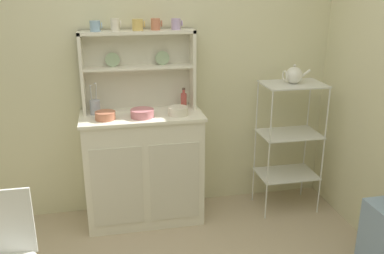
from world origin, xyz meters
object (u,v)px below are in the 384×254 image
(wire_chair, at_px, (5,252))
(porcelain_teapot, at_px, (294,75))
(utensil_jar, at_px, (95,107))
(bakers_rack, at_px, (290,131))
(cup_sky_0, at_px, (95,26))
(hutch_shelf_unit, at_px, (138,63))
(hutch_cabinet, at_px, (144,167))
(jam_bottle, at_px, (184,100))
(bowl_mixing_large, at_px, (105,115))

(wire_chair, height_order, porcelain_teapot, porcelain_teapot)
(utensil_jar, relative_size, porcelain_teapot, 1.08)
(bakers_rack, distance_m, cup_sky_0, 1.77)
(hutch_shelf_unit, bearing_deg, cup_sky_0, -172.64)
(cup_sky_0, bearing_deg, wire_chair, -114.46)
(porcelain_teapot, bearing_deg, hutch_cabinet, 177.54)
(utensil_jar, height_order, porcelain_teapot, porcelain_teapot)
(cup_sky_0, distance_m, jam_bottle, 0.89)
(bowl_mixing_large, distance_m, utensil_jar, 0.17)
(wire_chair, distance_m, utensil_jar, 1.33)
(wire_chair, height_order, utensil_jar, utensil_jar)
(bakers_rack, xyz_separation_m, cup_sky_0, (-1.53, 0.17, 0.87))
(jam_bottle, xyz_separation_m, porcelain_teapot, (0.87, -0.14, 0.20))
(cup_sky_0, bearing_deg, bakers_rack, -6.52)
(wire_chair, xyz_separation_m, porcelain_teapot, (2.07, 1.02, 0.67))
(bakers_rack, xyz_separation_m, jam_bottle, (-0.87, 0.14, 0.28))
(hutch_shelf_unit, distance_m, utensil_jar, 0.47)
(bowl_mixing_large, relative_size, jam_bottle, 0.89)
(hutch_cabinet, bearing_deg, jam_bottle, 13.85)
(hutch_cabinet, xyz_separation_m, wire_chair, (-0.85, -1.07, 0.05))
(hutch_shelf_unit, relative_size, porcelain_teapot, 3.92)
(hutch_shelf_unit, xyz_separation_m, porcelain_teapot, (1.22, -0.21, -0.10))
(hutch_shelf_unit, xyz_separation_m, wire_chair, (-0.85, -1.23, -0.77))
(utensil_jar, bearing_deg, hutch_cabinet, -12.57)
(porcelain_teapot, bearing_deg, hutch_shelf_unit, 170.07)
(hutch_cabinet, bearing_deg, cup_sky_0, 158.15)
(hutch_cabinet, relative_size, hutch_shelf_unit, 1.08)
(hutch_shelf_unit, bearing_deg, utensil_jar, -166.56)
(hutch_shelf_unit, relative_size, wire_chair, 1.04)
(jam_bottle, bearing_deg, bakers_rack, -9.02)
(jam_bottle, distance_m, utensil_jar, 0.70)
(hutch_shelf_unit, distance_m, wire_chair, 1.68)
(cup_sky_0, distance_m, utensil_jar, 0.61)
(porcelain_teapot, bearing_deg, wire_chair, -153.88)
(bowl_mixing_large, relative_size, utensil_jar, 0.62)
(hutch_cabinet, xyz_separation_m, bowl_mixing_large, (-0.28, -0.07, 0.48))
(cup_sky_0, bearing_deg, utensil_jar, -135.53)
(bakers_rack, bearing_deg, porcelain_teapot, -180.00)
(wire_chair, distance_m, bowl_mixing_large, 1.22)
(cup_sky_0, bearing_deg, bowl_mixing_large, -81.63)
(hutch_shelf_unit, xyz_separation_m, cup_sky_0, (-0.31, -0.04, 0.30))
(hutch_cabinet, bearing_deg, bakers_rack, -2.46)
(jam_bottle, bearing_deg, utensil_jar, -179.33)
(bowl_mixing_large, bearing_deg, cup_sky_0, 98.37)
(wire_chair, distance_m, jam_bottle, 1.73)
(bakers_rack, distance_m, wire_chair, 2.31)
(porcelain_teapot, bearing_deg, jam_bottle, 170.97)
(hutch_cabinet, xyz_separation_m, hutch_shelf_unit, (-0.00, 0.16, 0.81))
(hutch_cabinet, relative_size, jam_bottle, 5.58)
(bowl_mixing_large, bearing_deg, wire_chair, -119.83)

